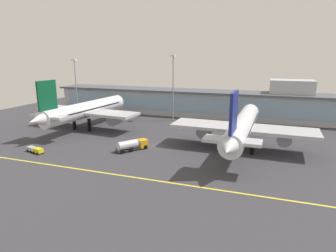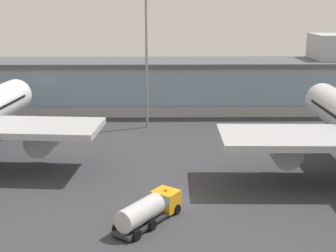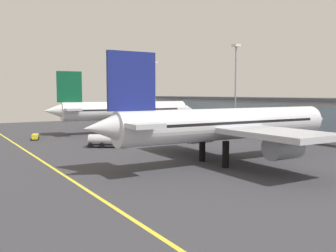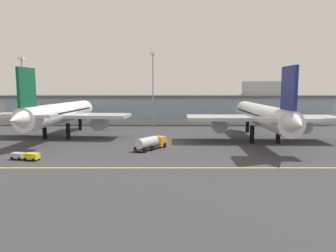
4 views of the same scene
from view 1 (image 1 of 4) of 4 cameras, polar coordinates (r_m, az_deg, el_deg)
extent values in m
plane|color=#38383D|center=(83.90, -2.66, -3.88)|extent=(180.00, 180.00, 0.00)
cube|color=yellow|center=(65.31, -10.05, -9.29)|extent=(144.00, 0.50, 0.01)
cube|color=#ADB2B7|center=(125.80, 5.31, 4.30)|extent=(124.92, 12.00, 9.99)
cube|color=#84A3BC|center=(119.94, 4.60, 4.10)|extent=(119.92, 0.20, 6.40)
cube|color=#4C515B|center=(125.04, 5.36, 6.74)|extent=(127.92, 14.00, 0.80)
cube|color=#ADB2B7|center=(123.20, 22.90, 6.86)|extent=(16.00, 10.00, 6.00)
cylinder|color=black|center=(106.80, -17.75, 0.49)|extent=(1.10, 1.10, 4.32)
cylinder|color=black|center=(102.64, -15.05, 0.16)|extent=(1.10, 1.10, 4.32)
cylinder|color=black|center=(118.28, -10.89, 2.12)|extent=(1.10, 1.10, 4.32)
cylinder|color=white|center=(106.08, -15.52, 3.09)|extent=(8.59, 38.73, 5.40)
cone|color=white|center=(122.54, -9.32, 4.77)|extent=(5.52, 5.28, 5.13)
cone|color=white|center=(91.15, -23.97, 1.01)|extent=(5.07, 6.31, 4.59)
cube|color=#84A3BC|center=(119.81, -10.17, 4.99)|extent=(4.35, 4.11, 1.62)
cube|color=black|center=(106.01, -15.53, 3.31)|extent=(8.13, 32.61, 0.43)
cube|color=#B7BAC1|center=(106.19, -15.50, 2.74)|extent=(38.30, 12.33, 0.86)
cylinder|color=#999EA8|center=(114.52, -19.07, 2.16)|extent=(4.19, 5.29, 3.78)
cylinder|color=#999EA8|center=(101.39, -10.32, 1.28)|extent=(4.19, 5.29, 3.78)
cube|color=#0C4C2D|center=(92.88, -22.45, 5.52)|extent=(1.22, 6.94, 8.65)
cube|color=#B7BAC1|center=(93.84, -22.11, 1.77)|extent=(12.36, 5.22, 0.69)
cylinder|color=black|center=(80.03, 11.54, -3.41)|extent=(1.10, 1.10, 4.28)
cylinder|color=black|center=(79.34, 16.12, -3.83)|extent=(1.10, 1.10, 4.28)
cylinder|color=black|center=(98.03, 15.25, -0.48)|extent=(1.10, 1.10, 4.28)
cylinder|color=silver|center=(81.65, 14.30, 0.08)|extent=(6.29, 41.77, 5.35)
cone|color=silver|center=(103.53, 15.79, 2.79)|extent=(5.19, 4.93, 5.09)
cone|color=silver|center=(59.81, 11.70, -4.29)|extent=(4.68, 5.99, 4.55)
cube|color=#84A3BC|center=(100.15, 15.65, 3.00)|extent=(4.10, 3.84, 1.61)
cube|color=black|center=(81.56, 14.31, 0.36)|extent=(6.19, 35.11, 0.43)
cube|color=#B7BAC1|center=(81.80, 14.27, -0.37)|extent=(38.56, 10.85, 0.86)
cylinder|color=#999EA8|center=(85.52, 7.16, -0.91)|extent=(3.87, 5.50, 3.75)
cylinder|color=#999EA8|center=(83.36, 21.65, -2.17)|extent=(3.87, 5.50, 3.75)
cube|color=navy|center=(62.41, 12.65, 2.63)|extent=(0.81, 7.51, 8.57)
cube|color=#B7BAC1|center=(63.83, 12.36, -2.80)|extent=(12.37, 4.86, 0.69)
cylinder|color=black|center=(83.26, -5.28, -3.67)|extent=(0.88, 1.07, 1.10)
cylinder|color=black|center=(81.11, -4.36, -4.12)|extent=(0.88, 1.07, 1.10)
cylinder|color=black|center=(81.24, -8.04, -4.19)|extent=(0.88, 1.07, 1.10)
cylinder|color=black|center=(79.04, -7.17, -4.67)|extent=(0.88, 1.07, 1.10)
cylinder|color=black|center=(80.20, -9.64, -4.48)|extent=(0.88, 1.07, 1.10)
cylinder|color=black|center=(77.97, -8.81, -4.98)|extent=(0.88, 1.07, 1.10)
cube|color=#2D2D33|center=(80.25, -7.50, -4.47)|extent=(6.29, 7.52, 0.30)
cube|color=orange|center=(81.81, -5.00, -3.35)|extent=(3.48, 3.41, 2.20)
cube|color=#84A3BC|center=(81.67, -5.01, -3.03)|extent=(3.44, 3.43, 0.88)
cylinder|color=silver|center=(79.62, -7.87, -3.65)|extent=(5.11, 5.88, 2.30)
cube|color=orange|center=(81.46, -5.02, -2.53)|extent=(0.30, 0.40, 0.20)
cylinder|color=black|center=(84.19, -23.11, -4.72)|extent=(0.63, 0.35, 0.60)
cylinder|color=black|center=(83.46, -23.97, -4.96)|extent=(0.63, 0.35, 0.60)
cylinder|color=black|center=(85.69, -23.77, -4.47)|extent=(0.63, 0.35, 0.60)
cylinder|color=black|center=(84.97, -24.62, -4.71)|extent=(0.63, 0.35, 0.60)
cube|color=yellow|center=(84.41, -23.90, -4.36)|extent=(2.90, 2.13, 1.10)
cylinder|color=black|center=(86.80, -24.24, -4.30)|extent=(0.63, 0.33, 0.60)
cylinder|color=black|center=(86.09, -25.09, -4.53)|extent=(0.63, 0.33, 0.60)
cylinder|color=black|center=(88.20, -24.81, -4.08)|extent=(0.63, 0.33, 0.60)
cylinder|color=black|center=(87.50, -25.65, -4.31)|extent=(0.63, 0.33, 0.60)
cube|color=#A8A8B2|center=(87.01, -24.98, -3.99)|extent=(2.71, 2.07, 1.00)
cube|color=#2D2D33|center=(85.85, -24.44, -4.40)|extent=(0.61, 0.25, 0.08)
cylinder|color=gray|center=(133.54, -17.42, 7.10)|extent=(0.44, 0.44, 23.03)
cube|color=silver|center=(132.86, -17.79, 12.19)|extent=(1.80, 1.80, 0.70)
cylinder|color=gray|center=(113.47, 0.98, 7.08)|extent=(0.44, 0.44, 24.64)
cube|color=silver|center=(112.74, 1.01, 13.49)|extent=(1.80, 1.80, 0.70)
camera|label=2|loc=(41.61, -33.81, 7.22)|focal=48.87mm
camera|label=3|loc=(57.17, 65.62, -8.05)|focal=39.68mm
camera|label=4|loc=(32.81, -68.58, -15.61)|focal=33.82mm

